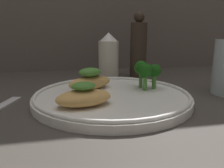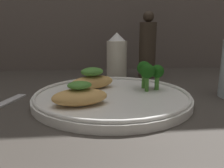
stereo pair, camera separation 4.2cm
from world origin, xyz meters
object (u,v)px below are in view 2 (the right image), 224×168
(broccoli_bunch, at_px, (149,71))
(sauce_bottle, at_px, (117,57))
(pepper_grinder, at_px, (147,48))
(plate, at_px, (112,96))

(broccoli_bunch, distance_m, sauce_bottle, 0.21)
(broccoli_bunch, relative_size, sauce_bottle, 0.44)
(sauce_bottle, bearing_deg, pepper_grinder, 0.00)
(broccoli_bunch, bearing_deg, plate, -160.94)
(plate, relative_size, broccoli_bunch, 5.16)
(sauce_bottle, xyz_separation_m, pepper_grinder, (0.09, 0.00, 0.02))
(plate, xyz_separation_m, pepper_grinder, (0.13, 0.23, 0.08))
(pepper_grinder, bearing_deg, sauce_bottle, -180.00)
(plate, bearing_deg, broccoli_bunch, 19.06)
(sauce_bottle, bearing_deg, broccoli_bunch, -78.30)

